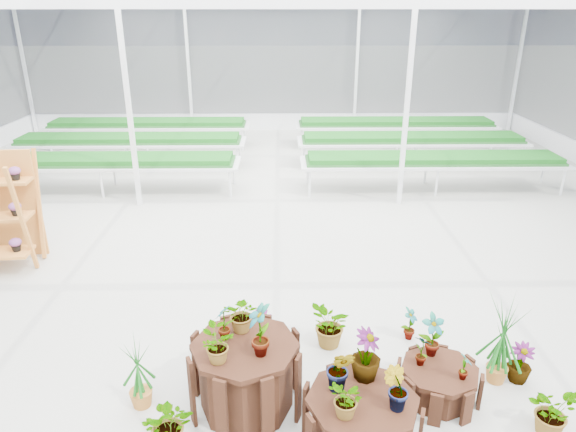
{
  "coord_description": "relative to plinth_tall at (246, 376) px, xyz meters",
  "views": [
    {
      "loc": [
        0.26,
        -7.14,
        4.2
      ],
      "look_at": [
        0.36,
        0.04,
        1.3
      ],
      "focal_mm": 32.0,
      "sensor_mm": 36.0,
      "label": 1
    }
  ],
  "objects": [
    {
      "name": "ground_plane",
      "position": [
        0.14,
        2.52,
        -0.42
      ],
      "size": [
        24.0,
        24.0,
        0.0
      ],
      "primitive_type": "plane",
      "color": "gray",
      "rests_on": "ground"
    },
    {
      "name": "greenhouse_shell",
      "position": [
        0.14,
        2.52,
        1.83
      ],
      "size": [
        18.0,
        24.0,
        4.5
      ],
      "primitive_type": null,
      "color": "white",
      "rests_on": "ground"
    },
    {
      "name": "steel_frame",
      "position": [
        0.14,
        2.52,
        1.83
      ],
      "size": [
        18.0,
        24.0,
        4.5
      ],
      "primitive_type": null,
      "color": "silver",
      "rests_on": "ground"
    },
    {
      "name": "nursery_benches",
      "position": [
        0.14,
        9.72,
        0.0
      ],
      "size": [
        16.0,
        7.0,
        0.84
      ],
      "primitive_type": null,
      "color": "silver",
      "rests_on": "ground"
    },
    {
      "name": "plinth_tall",
      "position": [
        0.0,
        0.0,
        0.0
      ],
      "size": [
        1.63,
        1.63,
        0.84
      ],
      "primitive_type": "cylinder",
      "rotation": [
        0.0,
        0.0,
        0.43
      ],
      "color": "black",
      "rests_on": "ground"
    },
    {
      "name": "plinth_mid",
      "position": [
        1.2,
        -0.6,
        -0.11
      ],
      "size": [
        1.5,
        1.5,
        0.62
      ],
      "primitive_type": "cylinder",
      "rotation": [
        0.0,
        0.0,
        -0.35
      ],
      "color": "black",
      "rests_on": "ground"
    },
    {
      "name": "plinth_low",
      "position": [
        2.2,
        0.1,
        -0.21
      ],
      "size": [
        1.17,
        1.17,
        0.41
      ],
      "primitive_type": "cylinder",
      "rotation": [
        0.0,
        0.0,
        -0.34
      ],
      "color": "black",
      "rests_on": "ground"
    },
    {
      "name": "nursery_plants",
      "position": [
        1.01,
        -0.01,
        0.09
      ],
      "size": [
        4.96,
        3.08,
        1.45
      ],
      "color": "#115014",
      "rests_on": "ground"
    }
  ]
}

